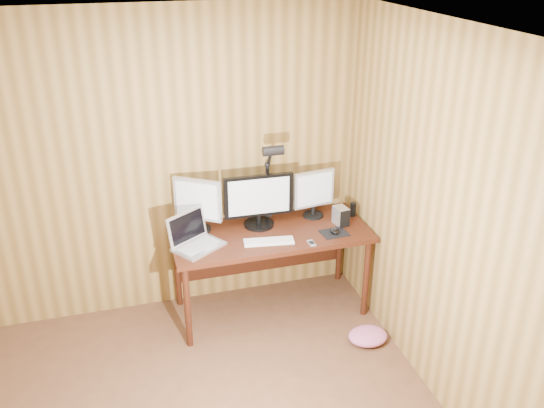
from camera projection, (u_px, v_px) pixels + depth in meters
name	position (u px, v px, depth m)	size (l,w,h in m)	color
room_shell	(178.00, 316.00, 2.78)	(4.00, 4.00, 4.00)	brown
desk	(268.00, 241.00, 4.76)	(1.60, 0.70, 0.75)	#3B180C
monitor_center	(259.00, 200.00, 4.65)	(0.57, 0.25, 0.44)	black
monitor_left	(198.00, 203.00, 4.56)	(0.35, 0.25, 0.45)	black
monitor_right	(314.00, 193.00, 4.81)	(0.36, 0.17, 0.41)	black
laptop	(194.00, 238.00, 4.41)	(0.46, 0.44, 0.26)	silver
keyboard	(269.00, 241.00, 4.48)	(0.40, 0.17, 0.02)	white
mousepad	(334.00, 233.00, 4.62)	(0.21, 0.17, 0.00)	black
mouse	(334.00, 231.00, 4.61)	(0.07, 0.11, 0.04)	black
hard_drive	(341.00, 216.00, 4.74)	(0.11, 0.15, 0.15)	silver
phone	(312.00, 243.00, 4.46)	(0.05, 0.09, 0.01)	silver
speaker	(353.00, 210.00, 4.88)	(0.05, 0.05, 0.12)	black
desk_lamp	(270.00, 170.00, 4.64)	(0.17, 0.24, 0.73)	black
fabric_pile	(368.00, 336.00, 4.54)	(0.32, 0.26, 0.10)	#CD6391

